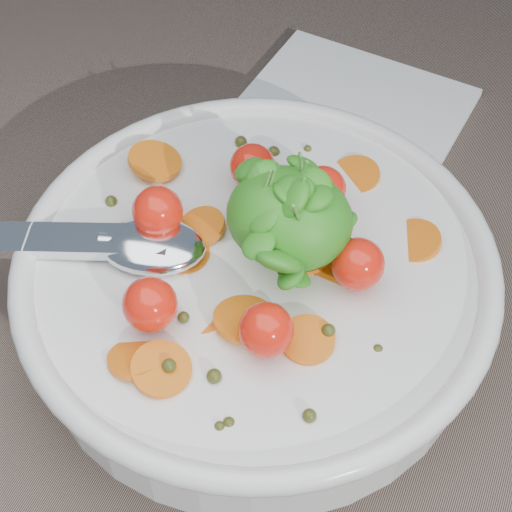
% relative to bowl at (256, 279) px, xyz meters
% --- Properties ---
extents(ground, '(6.00, 6.00, 0.00)m').
position_rel_bowl_xyz_m(ground, '(-0.02, -0.00, -0.04)').
color(ground, '#756053').
rests_on(ground, ground).
extents(bowl, '(0.33, 0.30, 0.13)m').
position_rel_bowl_xyz_m(bowl, '(0.00, 0.00, 0.00)').
color(bowl, white).
rests_on(bowl, ground).
extents(napkin, '(0.19, 0.17, 0.01)m').
position_rel_bowl_xyz_m(napkin, '(-0.01, 0.22, -0.03)').
color(napkin, white).
rests_on(napkin, ground).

